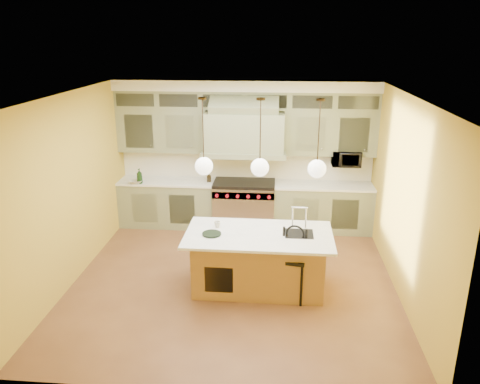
# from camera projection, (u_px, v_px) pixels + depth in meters

# --- Properties ---
(floor) EXTENTS (5.00, 5.00, 0.00)m
(floor) POSITION_uv_depth(u_px,v_px,m) (234.00, 279.00, 7.45)
(floor) COLOR brown
(floor) RESTS_ON ground
(ceiling) EXTENTS (5.00, 5.00, 0.00)m
(ceiling) POSITION_uv_depth(u_px,v_px,m) (233.00, 95.00, 6.52)
(ceiling) COLOR white
(ceiling) RESTS_ON wall_back
(wall_back) EXTENTS (5.00, 0.00, 5.00)m
(wall_back) POSITION_uv_depth(u_px,v_px,m) (246.00, 153.00, 9.35)
(wall_back) COLOR gold
(wall_back) RESTS_ON ground
(wall_front) EXTENTS (5.00, 0.00, 5.00)m
(wall_front) POSITION_uv_depth(u_px,v_px,m) (208.00, 275.00, 4.63)
(wall_front) COLOR gold
(wall_front) RESTS_ON ground
(wall_left) EXTENTS (0.00, 5.00, 5.00)m
(wall_left) POSITION_uv_depth(u_px,v_px,m) (72.00, 189.00, 7.19)
(wall_left) COLOR gold
(wall_left) RESTS_ON ground
(wall_right) EXTENTS (0.00, 5.00, 5.00)m
(wall_right) POSITION_uv_depth(u_px,v_px,m) (404.00, 198.00, 6.79)
(wall_right) COLOR gold
(wall_right) RESTS_ON ground
(back_cabinetry) EXTENTS (5.00, 0.77, 2.90)m
(back_cabinetry) POSITION_uv_depth(u_px,v_px,m) (245.00, 157.00, 9.10)
(back_cabinetry) COLOR gray
(back_cabinetry) RESTS_ON floor
(range) EXTENTS (1.20, 0.74, 0.96)m
(range) POSITION_uv_depth(u_px,v_px,m) (244.00, 204.00, 9.32)
(range) COLOR silver
(range) RESTS_ON floor
(kitchen_island) EXTENTS (2.17, 1.17, 1.35)m
(kitchen_island) POSITION_uv_depth(u_px,v_px,m) (259.00, 260.00, 7.07)
(kitchen_island) COLOR olive
(kitchen_island) RESTS_ON floor
(counter_stool) EXTENTS (0.45, 0.45, 1.10)m
(counter_stool) POSITION_uv_depth(u_px,v_px,m) (293.00, 259.00, 6.75)
(counter_stool) COLOR black
(counter_stool) RESTS_ON floor
(microwave) EXTENTS (0.54, 0.37, 0.30)m
(microwave) POSITION_uv_depth(u_px,v_px,m) (346.00, 158.00, 8.95)
(microwave) COLOR black
(microwave) RESTS_ON back_cabinetry
(oil_bottle_a) EXTENTS (0.13, 0.13, 0.30)m
(oil_bottle_a) POSITION_uv_depth(u_px,v_px,m) (139.00, 176.00, 9.09)
(oil_bottle_a) COLOR #153313
(oil_bottle_a) RESTS_ON back_cabinetry
(oil_bottle_b) EXTENTS (0.09, 0.10, 0.18)m
(oil_bottle_b) POSITION_uv_depth(u_px,v_px,m) (209.00, 177.00, 9.21)
(oil_bottle_b) COLOR black
(oil_bottle_b) RESTS_ON back_cabinetry
(fruit_bowl) EXTENTS (0.30, 0.30, 0.06)m
(fruit_bowl) POSITION_uv_depth(u_px,v_px,m) (136.00, 182.00, 9.14)
(fruit_bowl) COLOR beige
(fruit_bowl) RESTS_ON back_cabinetry
(cup) EXTENTS (0.11, 0.11, 0.09)m
(cup) POSITION_uv_depth(u_px,v_px,m) (217.00, 224.00, 7.11)
(cup) COLOR beige
(cup) RESTS_ON kitchen_island
(pendant_left) EXTENTS (0.26, 0.26, 1.11)m
(pendant_left) POSITION_uv_depth(u_px,v_px,m) (204.00, 164.00, 6.67)
(pendant_left) COLOR #2D2319
(pendant_left) RESTS_ON ceiling
(pendant_center) EXTENTS (0.26, 0.26, 1.11)m
(pendant_center) POSITION_uv_depth(u_px,v_px,m) (260.00, 165.00, 6.60)
(pendant_center) COLOR #2D2319
(pendant_center) RESTS_ON ceiling
(pendant_right) EXTENTS (0.26, 0.26, 1.11)m
(pendant_right) POSITION_uv_depth(u_px,v_px,m) (317.00, 167.00, 6.54)
(pendant_right) COLOR #2D2319
(pendant_right) RESTS_ON ceiling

